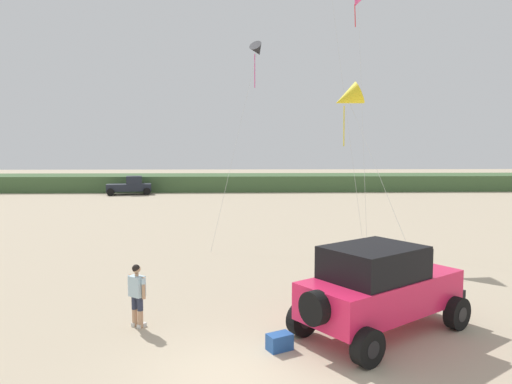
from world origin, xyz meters
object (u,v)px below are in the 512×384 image
Objects in this scene: jeep at (380,286)px; person_watching at (137,292)px; distant_pickup at (130,186)px; kite_white_parafoil at (257,51)px; kite_red_delta at (348,98)px; cooler_box at (280,342)px.

jeep is 2.96× the size of person_watching.
distant_pickup is 28.43m from kite_white_parafoil.
kite_red_delta is at bearing 81.74° from jeep.
jeep is 0.46× the size of kite_white_parafoil.
kite_white_parafoil is (-2.50, 14.45, 8.88)m from jeep.
cooler_box is (-2.61, -0.90, -1.01)m from jeep.
jeep is at bearing -5.84° from person_watching.
kite_red_delta is (16.57, -28.43, 6.07)m from distant_pickup.
kite_white_parafoil reaches higher than person_watching.
jeep is at bearing -68.38° from distant_pickup.
jeep is 8.81× the size of cooler_box.
kite_red_delta reaches higher than jeep.
kite_white_parafoil is (-3.92, 4.67, 3.08)m from kite_red_delta.
person_watching is 0.21× the size of kite_red_delta.
kite_red_delta is 0.73× the size of kite_white_parafoil.
kite_red_delta is (4.03, 10.68, 6.81)m from cooler_box.
distant_pickup is at bearing 81.01° from cooler_box.
cooler_box is 0.11× the size of distant_pickup.
jeep is 1.01× the size of distant_pickup.
person_watching is 16.97m from kite_white_parafoil.
distant_pickup is (-15.15, 38.21, -0.26)m from jeep.
kite_white_parafoil reaches higher than jeep.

